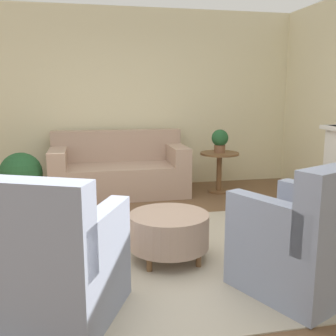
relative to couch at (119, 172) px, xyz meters
name	(u,v)px	position (x,y,z in m)	size (l,w,h in m)	color
ground_plane	(164,259)	(0.20, -2.44, -0.34)	(16.00, 16.00, 0.00)	brown
wall_back	(127,99)	(0.20, 0.57, 1.06)	(9.91, 0.12, 2.80)	beige
rug	(164,258)	(0.20, -2.44, -0.34)	(3.37, 2.52, 0.01)	#B2A893
couch	(119,172)	(0.00, 0.00, 0.00)	(1.98, 0.91, 0.94)	tan
armchair_left	(54,266)	(-0.72, -3.26, 0.05)	(1.03, 1.05, 1.02)	#8E99B2
armchair_right	(304,244)	(1.11, -3.26, 0.05)	(1.03, 1.05, 1.02)	#8E99B2
ottoman_table	(169,230)	(0.24, -2.46, -0.06)	(0.73, 0.73, 0.43)	tan
side_table	(219,165)	(1.51, -0.20, 0.08)	(0.59, 0.59, 0.62)	brown
potted_plant_on_side_table	(220,140)	(1.51, -0.20, 0.47)	(0.25, 0.25, 0.35)	brown
potted_plant_floor	(21,176)	(-1.35, -0.29, 0.06)	(0.57, 0.57, 0.72)	brown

